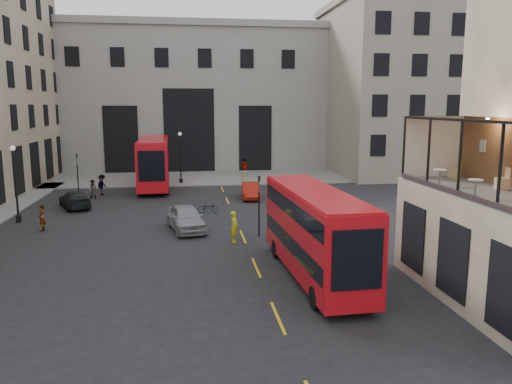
{
  "coord_description": "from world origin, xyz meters",
  "views": [
    {
      "loc": [
        -5.28,
        -17.66,
        7.99
      ],
      "look_at": [
        -1.35,
        10.84,
        3.0
      ],
      "focal_mm": 35.0,
      "sensor_mm": 36.0,
      "label": 1
    }
  ],
  "objects": [
    {
      "name": "traffic_light_far",
      "position": [
        -15.0,
        28.0,
        2.42
      ],
      "size": [
        0.16,
        0.2,
        3.8
      ],
      "color": "black",
      "rests_on": "ground"
    },
    {
      "name": "bus_near",
      "position": [
        0.5,
        4.29,
        2.34
      ],
      "size": [
        2.88,
        10.54,
        4.17
      ],
      "color": "#B20C13",
      "rests_on": "ground"
    },
    {
      "name": "ground",
      "position": [
        0.0,
        0.0,
        0.0
      ],
      "size": [
        140.0,
        140.0,
        0.0
      ],
      "primitive_type": "plane",
      "color": "black",
      "rests_on": "ground"
    },
    {
      "name": "street_lamp_a",
      "position": [
        -17.0,
        18.0,
        2.39
      ],
      "size": [
        0.36,
        0.36,
        5.33
      ],
      "color": "black",
      "rests_on": "ground"
    },
    {
      "name": "cyclist",
      "position": [
        -2.63,
        10.96,
        0.93
      ],
      "size": [
        0.58,
        0.76,
        1.85
      ],
      "primitive_type": "imported",
      "rotation": [
        0.0,
        0.0,
        1.35
      ],
      "color": "yellow",
      "rests_on": "ground"
    },
    {
      "name": "cafe_table_far",
      "position": [
        5.51,
        2.38,
        5.05
      ],
      "size": [
        0.55,
        0.55,
        0.68
      ],
      "color": "silver",
      "rests_on": "cafe_floor"
    },
    {
      "name": "host_frontage",
      "position": [
        6.5,
        0.0,
        2.25
      ],
      "size": [
        3.0,
        11.0,
        4.5
      ],
      "primitive_type": "cube",
      "color": "#C9B497",
      "rests_on": "ground"
    },
    {
      "name": "gateway",
      "position": [
        -5.0,
        47.99,
        9.39
      ],
      "size": [
        35.0,
        10.6,
        18.0
      ],
      "color": "gray",
      "rests_on": "ground"
    },
    {
      "name": "cafe_floor",
      "position": [
        6.5,
        0.0,
        4.55
      ],
      "size": [
        3.0,
        10.0,
        0.1
      ],
      "primitive_type": "cube",
      "color": "slate",
      "rests_on": "host_frontage"
    },
    {
      "name": "cafe_chair_d",
      "position": [
        7.23,
        4.2,
        4.85
      ],
      "size": [
        0.44,
        0.44,
        0.81
      ],
      "color": "tan",
      "rests_on": "cafe_floor"
    },
    {
      "name": "pavement_far",
      "position": [
        -6.0,
        38.0,
        0.06
      ],
      "size": [
        40.0,
        12.0,
        0.12
      ],
      "primitive_type": "cube",
      "color": "slate",
      "rests_on": "ground"
    },
    {
      "name": "car_c",
      "position": [
        -14.2,
        22.67,
        0.67
      ],
      "size": [
        3.48,
        4.95,
        1.33
      ],
      "primitive_type": "imported",
      "rotation": [
        0.0,
        0.0,
        3.53
      ],
      "color": "black",
      "rests_on": "ground"
    },
    {
      "name": "pedestrian_c",
      "position": [
        1.29,
        39.9,
        0.93
      ],
      "size": [
        1.1,
        0.48,
        1.85
      ],
      "primitive_type": "imported",
      "rotation": [
        0.0,
        0.0,
        3.16
      ],
      "color": "gray",
      "rests_on": "ground"
    },
    {
      "name": "traffic_light_near",
      "position": [
        -1.0,
        12.0,
        2.42
      ],
      "size": [
        0.16,
        0.2,
        3.8
      ],
      "color": "black",
      "rests_on": "ground"
    },
    {
      "name": "street_lamp_b",
      "position": [
        -6.0,
        34.0,
        2.39
      ],
      "size": [
        0.36,
        0.36,
        5.33
      ],
      "color": "black",
      "rests_on": "ground"
    },
    {
      "name": "building_right",
      "position": [
        20.0,
        39.97,
        10.39
      ],
      "size": [
        16.6,
        18.6,
        20.0
      ],
      "color": "gray",
      "rests_on": "ground"
    },
    {
      "name": "cafe_table_mid",
      "position": [
        5.35,
        -0.6,
        5.06
      ],
      "size": [
        0.55,
        0.55,
        0.69
      ],
      "color": "beige",
      "rests_on": "cafe_floor"
    },
    {
      "name": "pedestrian_e",
      "position": [
        -14.68,
        15.29,
        0.84
      ],
      "size": [
        0.48,
        0.66,
        1.68
      ],
      "primitive_type": "imported",
      "rotation": [
        0.0,
        0.0,
        4.85
      ],
      "color": "gray",
      "rests_on": "ground"
    },
    {
      "name": "bus_far",
      "position": [
        -8.54,
        31.84,
        2.72
      ],
      "size": [
        3.13,
        12.2,
        4.84
      ],
      "color": "red",
      "rests_on": "ground"
    },
    {
      "name": "car_a",
      "position": [
        -5.47,
        14.17,
        0.82
      ],
      "size": [
        2.91,
        5.1,
        1.64
      ],
      "primitive_type": "imported",
      "rotation": [
        0.0,
        0.0,
        0.21
      ],
      "color": "#929499",
      "rests_on": "ground"
    },
    {
      "name": "cafe_chair_c",
      "position": [
        7.47,
        0.92,
        4.88
      ],
      "size": [
        0.53,
        0.53,
        0.91
      ],
      "color": "tan",
      "rests_on": "cafe_floor"
    },
    {
      "name": "pedestrian_a",
      "position": [
        -13.44,
        26.38,
        0.83
      ],
      "size": [
        0.92,
        0.78,
        1.66
      ],
      "primitive_type": "imported",
      "rotation": [
        0.0,
        0.0,
        -0.21
      ],
      "color": "gray",
      "rests_on": "ground"
    },
    {
      "name": "bicycle",
      "position": [
        -3.82,
        19.37,
        0.4
      ],
      "size": [
        1.55,
        0.58,
        0.8
      ],
      "primitive_type": "imported",
      "rotation": [
        0.0,
        0.0,
        1.54
      ],
      "color": "gray",
      "rests_on": "ground"
    },
    {
      "name": "pedestrian_b",
      "position": [
        -12.98,
        28.21,
        0.94
      ],
      "size": [
        1.09,
        1.38,
        1.87
      ],
      "primitive_type": "imported",
      "rotation": [
        0.0,
        0.0,
        1.2
      ],
      "color": "gray",
      "rests_on": "ground"
    },
    {
      "name": "pedestrian_d",
      "position": [
        0.51,
        32.94,
        0.95
      ],
      "size": [
        1.11,
        1.04,
        1.91
      ],
      "primitive_type": "imported",
      "rotation": [
        0.0,
        0.0,
        2.52
      ],
      "color": "gray",
      "rests_on": "ground"
    },
    {
      "name": "car_b",
      "position": [
        0.1,
        24.78,
        0.69
      ],
      "size": [
        1.76,
        4.29,
        1.38
      ],
      "primitive_type": "imported",
      "rotation": [
        0.0,
        0.0,
        -0.07
      ],
      "color": "#A9170A",
      "rests_on": "ground"
    }
  ]
}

